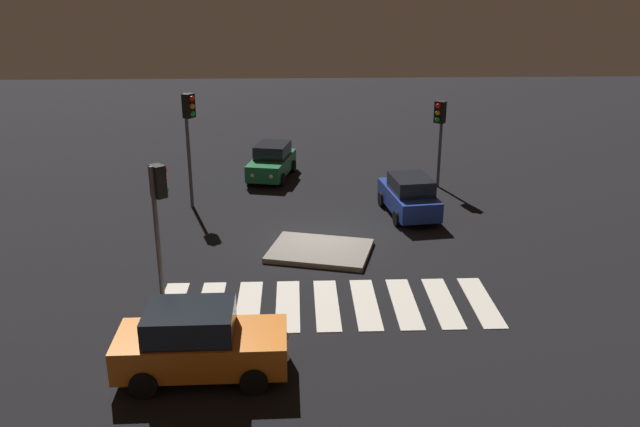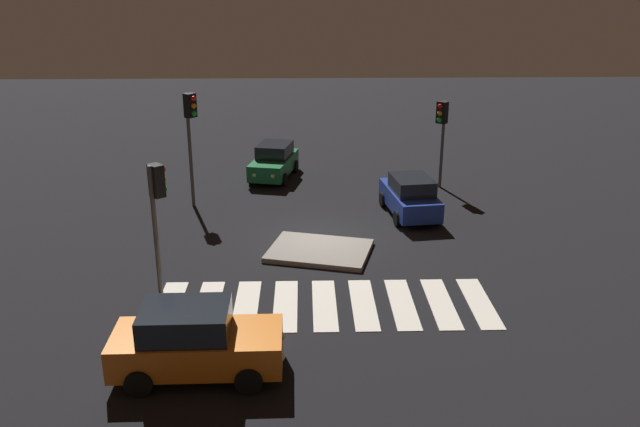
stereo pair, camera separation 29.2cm
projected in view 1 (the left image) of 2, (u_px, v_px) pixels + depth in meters
The scene contains 9 objects.
ground_plane at pixel (320, 239), 24.26m from camera, with size 80.00×80.00×0.00m, color black.
traffic_island at pixel (320, 251), 23.00m from camera, with size 3.97×3.37×0.18m.
car_orange at pixel (199, 342), 15.77m from camera, with size 4.16×2.00×1.80m.
car_green at pixel (272, 162), 31.32m from camera, with size 2.35×3.94×1.63m.
car_blue at pixel (409, 196), 26.42m from camera, with size 2.16×3.95×1.66m.
traffic_light_south at pixel (158, 198), 18.99m from camera, with size 0.53×0.54×4.09m.
traffic_light_north at pixel (440, 123), 29.14m from camera, with size 0.54×0.53×3.95m.
traffic_light_west at pixel (189, 122), 26.39m from camera, with size 0.53×0.54×4.75m.
crosswalk_near at pixel (327, 305), 19.42m from camera, with size 9.90×3.20×0.02m.
Camera 1 is at (-0.87, -22.46, 9.18)m, focal length 36.96 mm.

